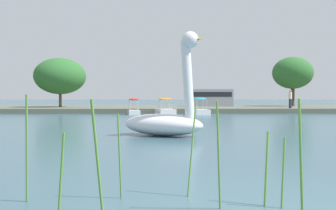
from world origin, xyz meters
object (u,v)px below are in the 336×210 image
(parked_van, at_px, (211,97))
(tree_broadleaf_right, at_px, (60,76))
(swan_boat, at_px, (166,117))
(pedal_boat_red, at_px, (134,109))
(person_on_path, at_px, (290,99))
(pedal_boat_cyan, at_px, (200,109))
(pedal_boat_orange, at_px, (165,110))
(tree_sapling_by_fence, at_px, (293,73))

(parked_van, bearing_deg, tree_broadleaf_right, -168.71)
(swan_boat, relative_size, tree_broadleaf_right, 0.51)
(pedal_boat_red, bearing_deg, parked_van, 53.99)
(pedal_boat_red, distance_m, person_on_path, 15.07)
(pedal_boat_cyan, height_order, pedal_boat_orange, pedal_boat_cyan)
(swan_boat, height_order, pedal_boat_orange, swan_boat)
(pedal_boat_red, bearing_deg, person_on_path, 11.75)
(tree_broadleaf_right, xyz_separation_m, person_on_path, (23.16, -5.03, -2.41))
(pedal_boat_cyan, distance_m, pedal_boat_red, 5.74)
(tree_broadleaf_right, bearing_deg, person_on_path, -12.26)
(pedal_boat_cyan, distance_m, pedal_boat_orange, 3.02)
(swan_boat, height_order, pedal_boat_red, swan_boat)
(pedal_boat_orange, xyz_separation_m, pedal_boat_red, (-2.72, -0.12, 0.05))
(pedal_boat_orange, distance_m, tree_broadleaf_right, 14.13)
(pedal_boat_cyan, relative_size, parked_van, 0.51)
(tree_broadleaf_right, relative_size, person_on_path, 4.36)
(swan_boat, height_order, tree_sapling_by_fence, tree_sapling_by_fence)
(swan_boat, relative_size, pedal_boat_cyan, 1.55)
(pedal_boat_red, bearing_deg, pedal_boat_orange, 2.44)
(pedal_boat_cyan, distance_m, person_on_path, 9.54)
(parked_van, bearing_deg, pedal_boat_cyan, -102.66)
(tree_broadleaf_right, bearing_deg, parked_van, 11.29)
(pedal_boat_orange, relative_size, tree_broadleaf_right, 0.34)
(tree_broadleaf_right, bearing_deg, pedal_boat_cyan, -29.80)
(swan_boat, xyz_separation_m, tree_broadleaf_right, (-10.90, 26.43, 3.04))
(swan_boat, distance_m, parked_van, 30.36)
(pedal_boat_cyan, bearing_deg, tree_sapling_by_fence, 43.99)
(swan_boat, bearing_deg, tree_broadleaf_right, 112.40)
(swan_boat, relative_size, pedal_boat_orange, 1.49)
(pedal_boat_cyan, height_order, tree_sapling_by_fence, tree_sapling_by_fence)
(pedal_boat_cyan, relative_size, tree_sapling_by_fence, 0.38)
(person_on_path, relative_size, parked_van, 0.36)
(pedal_boat_cyan, xyz_separation_m, person_on_path, (8.98, 3.09, 0.92))
(pedal_boat_red, bearing_deg, swan_boat, -82.36)
(swan_boat, bearing_deg, person_on_path, 60.19)
(tree_sapling_by_fence, bearing_deg, pedal_boat_orange, -142.53)
(swan_boat, relative_size, person_on_path, 2.20)
(pedal_boat_cyan, height_order, pedal_boat_red, pedal_boat_cyan)
(swan_boat, height_order, person_on_path, swan_boat)
(pedal_boat_cyan, xyz_separation_m, tree_sapling_by_fence, (12.36, 11.93, 3.96))
(swan_boat, xyz_separation_m, parked_van, (5.86, 29.78, 0.80))
(swan_boat, height_order, parked_van, swan_boat)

